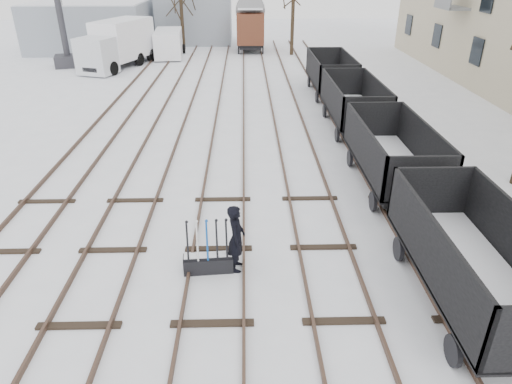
# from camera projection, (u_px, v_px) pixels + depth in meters

# --- Properties ---
(ground) EXTENTS (120.00, 120.00, 0.00)m
(ground) POSITION_uv_depth(u_px,v_px,m) (212.00, 324.00, 10.35)
(ground) COLOR white
(ground) RESTS_ON ground
(tracks) EXTENTS (13.90, 52.00, 0.16)m
(tracks) POSITION_uv_depth(u_px,v_px,m) (229.00, 126.00, 22.49)
(tracks) COLOR black
(tracks) RESTS_ON ground
(shed_left) EXTENTS (10.00, 8.00, 4.10)m
(shed_left) POSITION_uv_depth(u_px,v_px,m) (92.00, 26.00, 41.18)
(shed_left) COLOR #8D94A0
(shed_left) RESTS_ON ground
(shed_right) EXTENTS (7.00, 6.00, 4.50)m
(shed_right) POSITION_uv_depth(u_px,v_px,m) (195.00, 18.00, 44.85)
(shed_right) COLOR #8D94A0
(shed_right) RESTS_ON ground
(ground_frame) EXTENTS (1.33, 0.52, 1.49)m
(ground_frame) POSITION_uv_depth(u_px,v_px,m) (208.00, 262.00, 12.01)
(ground_frame) COLOR black
(ground_frame) RESTS_ON ground
(worker) EXTENTS (0.48, 0.71, 1.89)m
(worker) POSITION_uv_depth(u_px,v_px,m) (236.00, 238.00, 11.81)
(worker) COLOR black
(worker) RESTS_ON ground
(freight_wagon_a) EXTENTS (2.28, 5.69, 2.33)m
(freight_wagon_a) POSITION_uv_depth(u_px,v_px,m) (470.00, 273.00, 10.61)
(freight_wagon_a) COLOR black
(freight_wagon_a) RESTS_ON ground
(freight_wagon_b) EXTENTS (2.28, 5.69, 2.33)m
(freight_wagon_b) POSITION_uv_depth(u_px,v_px,m) (391.00, 163.00, 16.31)
(freight_wagon_b) COLOR black
(freight_wagon_b) RESTS_ON ground
(freight_wagon_c) EXTENTS (2.28, 5.69, 2.33)m
(freight_wagon_c) POSITION_uv_depth(u_px,v_px,m) (353.00, 110.00, 22.01)
(freight_wagon_c) COLOR black
(freight_wagon_c) RESTS_ON ground
(freight_wagon_d) EXTENTS (2.28, 5.69, 2.33)m
(freight_wagon_d) POSITION_uv_depth(u_px,v_px,m) (330.00, 79.00, 27.70)
(freight_wagon_d) COLOR black
(freight_wagon_d) RESTS_ON ground
(box_van_wagon) EXTENTS (2.61, 4.86, 3.69)m
(box_van_wagon) POSITION_uv_depth(u_px,v_px,m) (250.00, 26.00, 40.39)
(box_van_wagon) COLOR black
(box_van_wagon) RESTS_ON ground
(lorry) EXTENTS (4.05, 7.80, 3.38)m
(lorry) POSITION_uv_depth(u_px,v_px,m) (118.00, 44.00, 34.19)
(lorry) COLOR black
(lorry) RESTS_ON ground
(panel_van) EXTENTS (2.54, 5.09, 2.17)m
(panel_van) POSITION_uv_depth(u_px,v_px,m) (169.00, 43.00, 38.25)
(panel_van) COLOR white
(panel_van) RESTS_ON ground
(crane) EXTENTS (2.35, 5.70, 9.54)m
(crane) POSITION_uv_depth(u_px,v_px,m) (64.00, 32.00, 34.36)
(crane) COLOR #2E2D32
(crane) RESTS_ON ground
(tree_far_left) EXTENTS (0.30, 0.30, 4.51)m
(tree_far_left) POSITION_uv_depth(u_px,v_px,m) (182.00, 23.00, 41.01)
(tree_far_left) COLOR black
(tree_far_left) RESTS_ON ground
(tree_far_right) EXTENTS (0.30, 0.30, 6.48)m
(tree_far_right) POSITION_uv_depth(u_px,v_px,m) (293.00, 15.00, 38.19)
(tree_far_right) COLOR black
(tree_far_right) RESTS_ON ground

